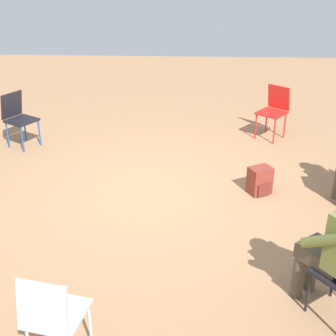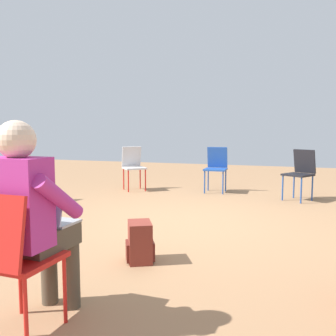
{
  "view_description": "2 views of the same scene",
  "coord_description": "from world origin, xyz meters",
  "px_view_note": "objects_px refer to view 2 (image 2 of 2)",
  "views": [
    {
      "loc": [
        0.53,
        -5.24,
        2.94
      ],
      "look_at": [
        0.29,
        -0.27,
        0.51
      ],
      "focal_mm": 50.0,
      "sensor_mm": 36.0,
      "label": 1
    },
    {
      "loc": [
        4.47,
        1.4,
        1.19
      ],
      "look_at": [
        0.14,
        -0.08,
        0.71
      ],
      "focal_mm": 40.0,
      "sensor_mm": 36.0,
      "label": 2
    }
  ],
  "objects_px": {
    "chair_southwest": "(133,165)",
    "chair_south": "(25,172)",
    "person_with_laptop": "(31,213)",
    "chair_east": "(11,254)",
    "chair_northwest": "(300,171)",
    "backpack_near_laptop_user": "(140,244)",
    "chair_west": "(216,166)"
  },
  "relations": [
    {
      "from": "chair_southwest",
      "to": "person_with_laptop",
      "type": "height_order",
      "value": "person_with_laptop"
    },
    {
      "from": "chair_south",
      "to": "person_with_laptop",
      "type": "bearing_deg",
      "value": 51.99
    },
    {
      "from": "chair_northwest",
      "to": "backpack_near_laptop_user",
      "type": "bearing_deg",
      "value": 100.04
    },
    {
      "from": "chair_south",
      "to": "backpack_near_laptop_user",
      "type": "bearing_deg",
      "value": 67.85
    },
    {
      "from": "chair_east",
      "to": "backpack_near_laptop_user",
      "type": "distance_m",
      "value": 1.44
    },
    {
      "from": "chair_northwest",
      "to": "person_with_laptop",
      "type": "height_order",
      "value": "person_with_laptop"
    },
    {
      "from": "backpack_near_laptop_user",
      "to": "chair_east",
      "type": "bearing_deg",
      "value": -7.64
    },
    {
      "from": "chair_southwest",
      "to": "chair_west",
      "type": "distance_m",
      "value": 1.62
    },
    {
      "from": "backpack_near_laptop_user",
      "to": "chair_southwest",
      "type": "bearing_deg",
      "value": -155.08
    },
    {
      "from": "chair_south",
      "to": "backpack_near_laptop_user",
      "type": "xyz_separation_m",
      "value": [
        1.88,
        2.8,
        -0.34
      ]
    },
    {
      "from": "chair_west",
      "to": "person_with_laptop",
      "type": "relative_size",
      "value": 0.69
    },
    {
      "from": "chair_south",
      "to": "chair_northwest",
      "type": "bearing_deg",
      "value": 123.63
    },
    {
      "from": "chair_southwest",
      "to": "backpack_near_laptop_user",
      "type": "xyz_separation_m",
      "value": [
        3.66,
        1.7,
        -0.34
      ]
    },
    {
      "from": "chair_southwest",
      "to": "person_with_laptop",
      "type": "bearing_deg",
      "value": 66.85
    },
    {
      "from": "chair_west",
      "to": "backpack_near_laptop_user",
      "type": "xyz_separation_m",
      "value": [
        3.95,
        0.11,
        -0.34
      ]
    },
    {
      "from": "chair_east",
      "to": "chair_south",
      "type": "xyz_separation_m",
      "value": [
        -3.27,
        -2.62,
        0.0
      ]
    },
    {
      "from": "chair_east",
      "to": "person_with_laptop",
      "type": "bearing_deg",
      "value": 90.0
    },
    {
      "from": "chair_southwest",
      "to": "chair_south",
      "type": "xyz_separation_m",
      "value": [
        1.78,
        -1.1,
        0.0
      ]
    },
    {
      "from": "chair_southwest",
      "to": "backpack_near_laptop_user",
      "type": "distance_m",
      "value": 4.05
    },
    {
      "from": "chair_southwest",
      "to": "chair_northwest",
      "type": "bearing_deg",
      "value": 137.7
    },
    {
      "from": "chair_east",
      "to": "backpack_near_laptop_user",
      "type": "bearing_deg",
      "value": 83.77
    },
    {
      "from": "chair_west",
      "to": "backpack_near_laptop_user",
      "type": "height_order",
      "value": "chair_west"
    },
    {
      "from": "chair_east",
      "to": "chair_northwest",
      "type": "xyz_separation_m",
      "value": [
        -4.95,
        1.58,
        0.0
      ]
    },
    {
      "from": "chair_east",
      "to": "person_with_laptop",
      "type": "relative_size",
      "value": 0.69
    },
    {
      "from": "chair_southwest",
      "to": "chair_west",
      "type": "xyz_separation_m",
      "value": [
        -0.28,
        1.59,
        0.0
      ]
    },
    {
      "from": "chair_southwest",
      "to": "chair_east",
      "type": "distance_m",
      "value": 5.27
    },
    {
      "from": "chair_south",
      "to": "chair_northwest",
      "type": "xyz_separation_m",
      "value": [
        -1.68,
        4.19,
        0.0
      ]
    },
    {
      "from": "chair_south",
      "to": "person_with_laptop",
      "type": "distance_m",
      "value": 4.06
    },
    {
      "from": "chair_west",
      "to": "chair_northwest",
      "type": "xyz_separation_m",
      "value": [
        0.38,
        1.5,
        0.0
      ]
    },
    {
      "from": "chair_southwest",
      "to": "chair_west",
      "type": "relative_size",
      "value": 1.0
    },
    {
      "from": "chair_east",
      "to": "chair_northwest",
      "type": "height_order",
      "value": "same"
    },
    {
      "from": "chair_east",
      "to": "chair_northwest",
      "type": "bearing_deg",
      "value": 73.75
    }
  ]
}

